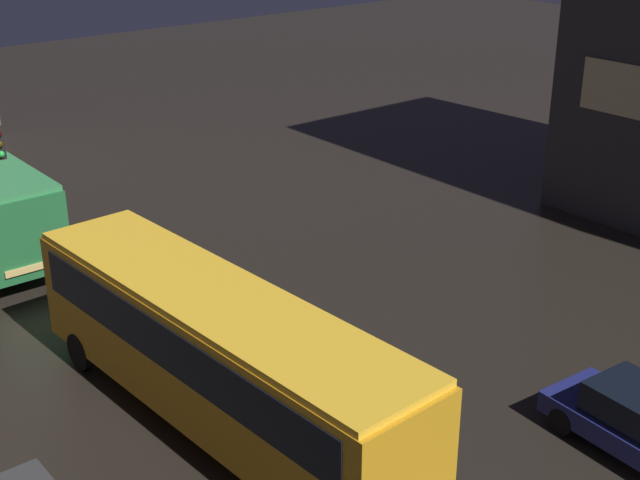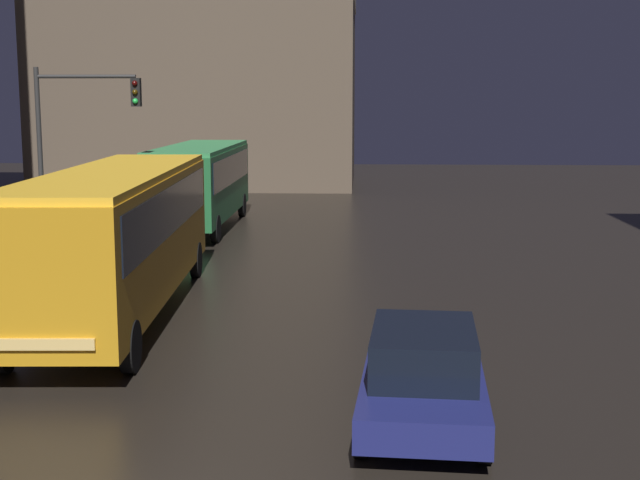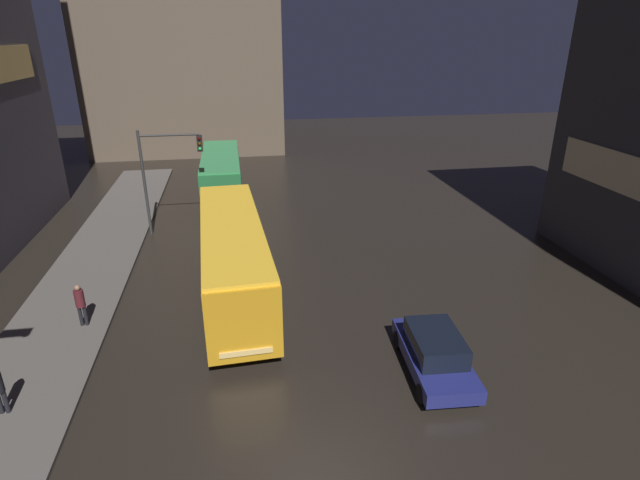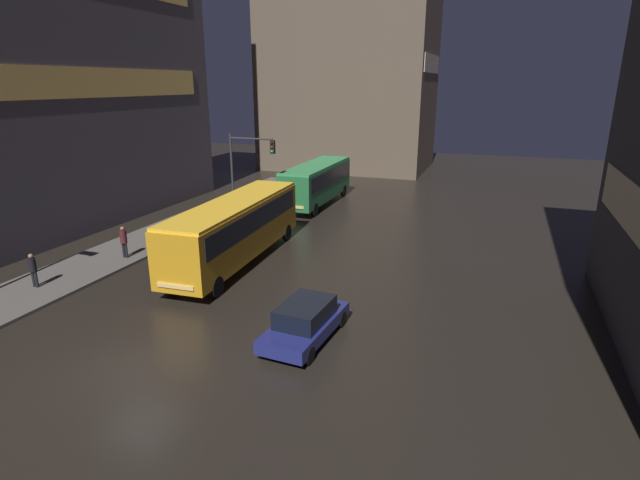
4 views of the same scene
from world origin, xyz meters
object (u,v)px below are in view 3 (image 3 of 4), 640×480
at_px(bus_near, 233,251).
at_px(car_taxi, 435,352).
at_px(bus_far, 221,172).
at_px(pedestrian_mid, 80,302).
at_px(traffic_light_main, 164,165).

relative_size(bus_near, car_taxi, 2.63).
bearing_deg(bus_far, car_taxi, 109.10).
bearing_deg(pedestrian_mid, bus_far, -63.50).
bearing_deg(car_taxi, bus_far, -66.82).
xyz_separation_m(bus_far, pedestrian_mid, (-5.32, -16.10, -0.81)).
height_order(bus_near, traffic_light_main, traffic_light_main).
bearing_deg(pedestrian_mid, bus_near, -118.22).
relative_size(car_taxi, pedestrian_mid, 2.57).
distance_m(bus_far, traffic_light_main, 7.11).
distance_m(bus_near, bus_far, 14.29).
xyz_separation_m(bus_near, pedestrian_mid, (-5.98, -1.82, -0.92)).
xyz_separation_m(bus_far, traffic_light_main, (-2.90, -6.13, 2.12)).
height_order(car_taxi, traffic_light_main, traffic_light_main).
distance_m(car_taxi, traffic_light_main, 18.40).
distance_m(pedestrian_mid, traffic_light_main, 10.66).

